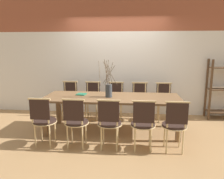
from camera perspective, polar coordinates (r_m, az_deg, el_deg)
The scene contains 16 objects.
ground_plane at distance 4.68m, azimuth 0.00°, elevation -10.81°, with size 16.00×16.00×0.00m, color #A87F51.
wall_rear at distance 5.68m, azimuth 1.34°, elevation 9.62°, with size 12.00×0.06×3.20m.
dining_table at distance 4.47m, azimuth 0.00°, elevation -2.95°, with size 2.76×0.99×0.74m.
chair_near_leftend at distance 4.03m, azimuth -17.47°, elevation -7.39°, with size 0.43×0.43×0.91m.
chair_near_left at distance 3.85m, azimuth -9.46°, elevation -7.91°, with size 0.43×0.43×0.91m.
chair_near_center at distance 3.74m, azimuth -0.66°, elevation -8.30°, with size 0.43×0.43×0.91m.
chair_near_right at distance 3.73m, azimuth 8.13°, elevation -8.50°, with size 0.43×0.43×0.91m.
chair_near_rightend at distance 3.79m, azimuth 16.09°, elevation -8.51°, with size 0.43×0.43×0.91m.
chair_far_leftend at distance 5.51m, azimuth -11.10°, elevation -2.18°, with size 0.43×0.43×0.91m.
chair_far_left at distance 5.37m, azimuth -5.19°, elevation -2.35°, with size 0.43×0.43×0.91m.
chair_far_center at distance 5.29m, azimuth 0.99°, elevation -2.50°, with size 0.43×0.43×0.91m.
chair_far_right at distance 5.28m, azimuth 7.19°, elevation -2.62°, with size 0.43×0.43×0.91m.
chair_far_rightend at distance 5.33m, azimuth 13.42°, elevation -2.71°, with size 0.43×0.43×0.91m.
vase_centerpiece at distance 4.40m, azimuth -0.89°, elevation -0.03°, with size 0.41×0.37×0.76m.
book_stack at distance 4.69m, azimuth -8.02°, elevation -1.22°, with size 0.21×0.21×0.02m.
shelving_rack at distance 5.92m, azimuth 26.96°, elevation -0.04°, with size 0.72×0.35×1.46m.
Camera 1 is at (0.42, -4.32, 1.74)m, focal length 35.00 mm.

